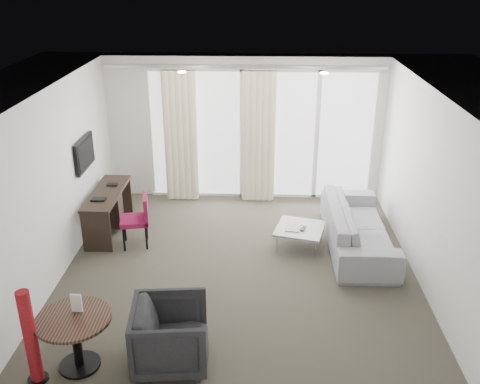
{
  "coord_description": "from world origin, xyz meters",
  "views": [
    {
      "loc": [
        0.25,
        -6.32,
        4.09
      ],
      "look_at": [
        0.0,
        0.6,
        1.1
      ],
      "focal_mm": 40.0,
      "sensor_mm": 36.0,
      "label": 1
    }
  ],
  "objects_px": {
    "desk": "(108,212)",
    "round_table": "(77,342)",
    "desk_chair": "(134,221)",
    "red_lamp": "(30,337)",
    "rattan_chair_a": "(289,145)",
    "tub_armchair": "(171,335)",
    "coffee_table": "(299,237)",
    "sofa": "(358,226)",
    "rattan_chair_b": "(345,152)"
  },
  "relations": [
    {
      "from": "round_table",
      "to": "rattan_chair_a",
      "type": "relative_size",
      "value": 1.05
    },
    {
      "from": "round_table",
      "to": "sofa",
      "type": "relative_size",
      "value": 0.35
    },
    {
      "from": "desk",
      "to": "rattan_chair_a",
      "type": "distance_m",
      "value": 4.63
    },
    {
      "from": "rattan_chair_a",
      "to": "round_table",
      "type": "bearing_deg",
      "value": -93.46
    },
    {
      "from": "tub_armchair",
      "to": "rattan_chair_b",
      "type": "relative_size",
      "value": 0.98
    },
    {
      "from": "desk_chair",
      "to": "sofa",
      "type": "relative_size",
      "value": 0.36
    },
    {
      "from": "coffee_table",
      "to": "sofa",
      "type": "distance_m",
      "value": 0.92
    },
    {
      "from": "desk_chair",
      "to": "red_lamp",
      "type": "height_order",
      "value": "red_lamp"
    },
    {
      "from": "desk_chair",
      "to": "rattan_chair_a",
      "type": "relative_size",
      "value": 1.08
    },
    {
      "from": "coffee_table",
      "to": "tub_armchair",
      "type": "bearing_deg",
      "value": -120.24
    },
    {
      "from": "tub_armchair",
      "to": "rattan_chair_a",
      "type": "bearing_deg",
      "value": -19.12
    },
    {
      "from": "round_table",
      "to": "tub_armchair",
      "type": "bearing_deg",
      "value": 5.32
    },
    {
      "from": "desk",
      "to": "round_table",
      "type": "xyz_separation_m",
      "value": [
        0.5,
        -3.21,
        -0.03
      ]
    },
    {
      "from": "rattan_chair_a",
      "to": "tub_armchair",
      "type": "bearing_deg",
      "value": -85.75
    },
    {
      "from": "tub_armchair",
      "to": "rattan_chair_a",
      "type": "relative_size",
      "value": 1.07
    },
    {
      "from": "rattan_chair_b",
      "to": "tub_armchair",
      "type": "bearing_deg",
      "value": -120.54
    },
    {
      "from": "round_table",
      "to": "red_lamp",
      "type": "relative_size",
      "value": 0.73
    },
    {
      "from": "red_lamp",
      "to": "round_table",
      "type": "bearing_deg",
      "value": 30.56
    },
    {
      "from": "desk",
      "to": "tub_armchair",
      "type": "xyz_separation_m",
      "value": [
        1.51,
        -3.12,
        0.03
      ]
    },
    {
      "from": "tub_armchair",
      "to": "sofa",
      "type": "relative_size",
      "value": 0.35
    },
    {
      "from": "desk",
      "to": "desk_chair",
      "type": "relative_size",
      "value": 1.79
    },
    {
      "from": "desk",
      "to": "sofa",
      "type": "distance_m",
      "value": 4.01
    },
    {
      "from": "rattan_chair_b",
      "to": "sofa",
      "type": "bearing_deg",
      "value": -100.69
    },
    {
      "from": "sofa",
      "to": "rattan_chair_a",
      "type": "xyz_separation_m",
      "value": [
        -0.88,
        3.8,
        0.04
      ]
    },
    {
      "from": "desk",
      "to": "coffee_table",
      "type": "relative_size",
      "value": 2.09
    },
    {
      "from": "desk",
      "to": "coffee_table",
      "type": "height_order",
      "value": "desk"
    },
    {
      "from": "coffee_table",
      "to": "sofa",
      "type": "xyz_separation_m",
      "value": [
        0.9,
        0.04,
        0.18
      ]
    },
    {
      "from": "red_lamp",
      "to": "sofa",
      "type": "relative_size",
      "value": 0.48
    },
    {
      "from": "desk_chair",
      "to": "tub_armchair",
      "type": "distance_m",
      "value": 2.83
    },
    {
      "from": "desk",
      "to": "round_table",
      "type": "relative_size",
      "value": 1.85
    },
    {
      "from": "round_table",
      "to": "sofa",
      "type": "bearing_deg",
      "value": 39.17
    },
    {
      "from": "round_table",
      "to": "rattan_chair_b",
      "type": "xyz_separation_m",
      "value": [
        3.75,
        6.1,
        0.1
      ]
    },
    {
      "from": "red_lamp",
      "to": "desk",
      "type": "bearing_deg",
      "value": 92.07
    },
    {
      "from": "desk_chair",
      "to": "round_table",
      "type": "bearing_deg",
      "value": -101.67
    },
    {
      "from": "rattan_chair_b",
      "to": "desk_chair",
      "type": "bearing_deg",
      "value": -143.97
    },
    {
      "from": "coffee_table",
      "to": "round_table",
      "type": "bearing_deg",
      "value": -132.7
    },
    {
      "from": "round_table",
      "to": "tub_armchair",
      "type": "distance_m",
      "value": 1.01
    },
    {
      "from": "tub_armchair",
      "to": "rattan_chair_a",
      "type": "distance_m",
      "value": 6.74
    },
    {
      "from": "rattan_chair_a",
      "to": "rattan_chair_b",
      "type": "relative_size",
      "value": 0.91
    },
    {
      "from": "desk_chair",
      "to": "rattan_chair_a",
      "type": "height_order",
      "value": "desk_chair"
    },
    {
      "from": "red_lamp",
      "to": "rattan_chair_a",
      "type": "relative_size",
      "value": 1.44
    },
    {
      "from": "red_lamp",
      "to": "sofa",
      "type": "xyz_separation_m",
      "value": [
        3.86,
        3.06,
        -0.21
      ]
    },
    {
      "from": "round_table",
      "to": "sofa",
      "type": "distance_m",
      "value": 4.49
    },
    {
      "from": "round_table",
      "to": "rattan_chair_a",
      "type": "bearing_deg",
      "value": 68.56
    },
    {
      "from": "tub_armchair",
      "to": "sofa",
      "type": "distance_m",
      "value": 3.7
    },
    {
      "from": "desk_chair",
      "to": "sofa",
      "type": "distance_m",
      "value": 3.46
    },
    {
      "from": "tub_armchair",
      "to": "coffee_table",
      "type": "distance_m",
      "value": 3.14
    },
    {
      "from": "round_table",
      "to": "tub_armchair",
      "type": "height_order",
      "value": "tub_armchair"
    },
    {
      "from": "red_lamp",
      "to": "sofa",
      "type": "distance_m",
      "value": 4.94
    },
    {
      "from": "coffee_table",
      "to": "rattan_chair_b",
      "type": "relative_size",
      "value": 0.85
    }
  ]
}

